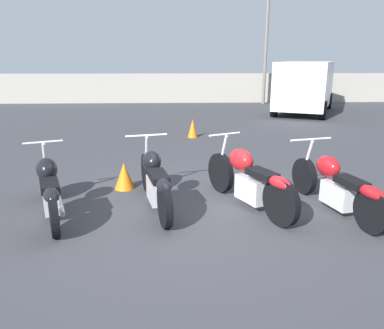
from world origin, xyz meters
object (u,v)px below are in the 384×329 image
(motorcycle_slot_1, at_px, (155,181))
(motorcycle_slot_2, at_px, (249,179))
(light_pole_right, at_px, (268,5))
(motorcycle_slot_0, at_px, (49,189))
(motorcycle_slot_3, at_px, (337,186))
(parked_van, at_px, (305,85))
(traffic_cone_far, at_px, (193,128))
(traffic_cone_near, at_px, (124,176))

(motorcycle_slot_1, height_order, motorcycle_slot_2, motorcycle_slot_2)
(light_pole_right, xyz_separation_m, motorcycle_slot_0, (-6.24, -13.74, -4.25))
(motorcycle_slot_3, xyz_separation_m, parked_van, (3.05, 10.58, 0.75))
(light_pole_right, relative_size, motorcycle_slot_0, 3.97)
(parked_van, relative_size, traffic_cone_far, 9.37)
(motorcycle_slot_0, xyz_separation_m, motorcycle_slot_1, (1.50, 0.27, 0.01))
(motorcycle_slot_2, height_order, parked_van, parked_van)
(motorcycle_slot_2, relative_size, motorcycle_slot_3, 0.96)
(motorcycle_slot_0, height_order, traffic_cone_far, motorcycle_slot_0)
(light_pole_right, relative_size, motorcycle_slot_3, 3.71)
(motorcycle_slot_3, relative_size, traffic_cone_near, 4.62)
(light_pole_right, relative_size, motorcycle_slot_2, 3.88)
(light_pole_right, bearing_deg, motorcycle_slot_1, -109.39)
(light_pole_right, xyz_separation_m, motorcycle_slot_3, (-2.04, -13.75, -4.26))
(traffic_cone_far, bearing_deg, motorcycle_slot_0, -112.45)
(light_pole_right, relative_size, traffic_cone_near, 17.11)
(traffic_cone_near, bearing_deg, motorcycle_slot_1, -56.77)
(motorcycle_slot_1, distance_m, motorcycle_slot_2, 1.43)
(parked_van, bearing_deg, traffic_cone_near, -98.70)
(light_pole_right, bearing_deg, motorcycle_slot_0, -114.44)
(parked_van, xyz_separation_m, traffic_cone_far, (-4.94, -4.97, -0.90))
(motorcycle_slot_1, bearing_deg, motorcycle_slot_0, 176.84)
(parked_van, bearing_deg, motorcycle_slot_1, -93.83)
(motorcycle_slot_3, relative_size, traffic_cone_far, 4.04)
(motorcycle_slot_2, relative_size, parked_van, 0.41)
(motorcycle_slot_0, distance_m, traffic_cone_far, 6.05)
(motorcycle_slot_1, relative_size, motorcycle_slot_3, 1.00)
(traffic_cone_far, bearing_deg, light_pole_right, 64.23)
(motorcycle_slot_1, distance_m, traffic_cone_near, 1.10)
(motorcycle_slot_1, relative_size, parked_van, 0.43)
(light_pole_right, height_order, motorcycle_slot_3, light_pole_right)
(motorcycle_slot_0, bearing_deg, traffic_cone_far, 46.46)
(parked_van, bearing_deg, motorcycle_slot_0, -99.12)
(motorcycle_slot_2, xyz_separation_m, traffic_cone_far, (-0.62, 5.37, -0.19))
(motorcycle_slot_2, relative_size, traffic_cone_near, 4.41)
(light_pole_right, bearing_deg, traffic_cone_far, -115.77)
(light_pole_right, height_order, traffic_cone_near, light_pole_right)
(light_pole_right, xyz_separation_m, traffic_cone_far, (-3.93, -8.15, -4.41))
(motorcycle_slot_0, xyz_separation_m, traffic_cone_far, (2.31, 5.59, -0.16))
(motorcycle_slot_3, distance_m, traffic_cone_far, 5.92)
(light_pole_right, height_order, traffic_cone_far, light_pole_right)
(traffic_cone_far, bearing_deg, traffic_cone_near, -107.63)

